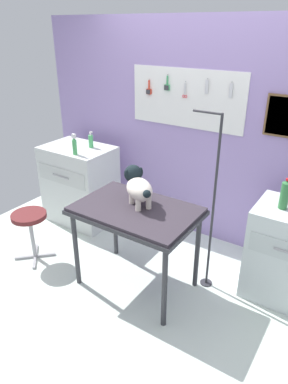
% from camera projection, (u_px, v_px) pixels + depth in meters
% --- Properties ---
extents(ground, '(4.40, 4.00, 0.04)m').
position_uv_depth(ground, '(130.00, 292.00, 3.22)').
color(ground, silver).
extents(rear_wall_panel, '(4.00, 0.11, 2.30)m').
position_uv_depth(rear_wall_panel, '(199.00, 134.00, 3.67)').
color(rear_wall_panel, '#9A82C0').
rests_on(rear_wall_panel, ground).
extents(grooming_table, '(1.04, 0.69, 0.81)m').
position_uv_depth(grooming_table, '(136.00, 216.00, 2.98)').
color(grooming_table, '#2D2D33').
rests_on(grooming_table, ground).
extents(grooming_arm, '(0.30, 0.11, 1.60)m').
position_uv_depth(grooming_arm, '(212.00, 213.00, 2.98)').
color(grooming_arm, '#2D2D33').
rests_on(grooming_arm, ground).
extents(dog, '(0.41, 0.34, 0.31)m').
position_uv_depth(dog, '(138.00, 186.00, 2.94)').
color(dog, silver).
rests_on(dog, grooming_table).
extents(counter_left, '(0.80, 0.58, 0.93)m').
position_uv_depth(counter_left, '(80.00, 184.00, 4.20)').
color(counter_left, silver).
rests_on(counter_left, ground).
extents(stool, '(0.34, 0.34, 0.52)m').
position_uv_depth(stool, '(30.00, 222.00, 3.48)').
color(stool, '#9E9EA3').
rests_on(stool, ground).
extents(conditioner_bottle, '(0.05, 0.05, 0.23)m').
position_uv_depth(conditioner_bottle, '(75.00, 146.00, 3.74)').
color(conditioner_bottle, '#43A157').
rests_on(conditioner_bottle, counter_left).
extents(shampoo_bottle, '(0.05, 0.05, 0.19)m').
position_uv_depth(shampoo_bottle, '(91.00, 141.00, 3.97)').
color(shampoo_bottle, '#44A65E').
rests_on(shampoo_bottle, counter_left).
extents(soda_bottle, '(0.07, 0.07, 0.26)m').
position_uv_depth(soda_bottle, '(285.00, 195.00, 2.79)').
color(soda_bottle, '#2E703A').
rests_on(soda_bottle, cabinet_right).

